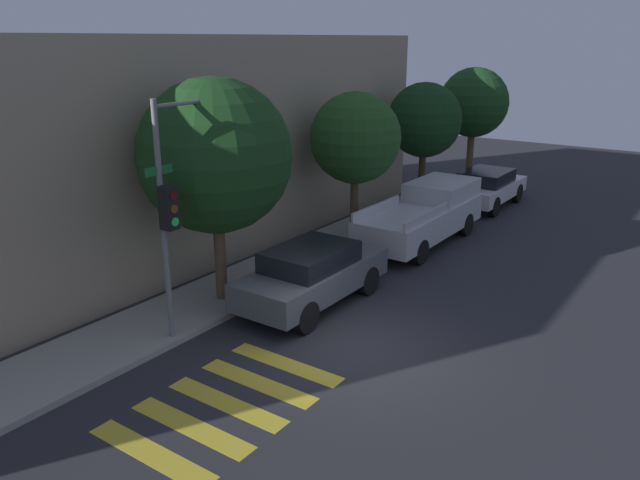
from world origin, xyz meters
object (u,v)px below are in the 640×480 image
tree_near_corner (215,156)px  tree_far_end (424,120)px  traffic_light_pole (178,186)px  pickup_truck (425,214)px  tree_midblock (355,138)px  sedan_middle (487,187)px  sedan_near_corner (312,274)px  tree_behind_truck (474,103)px

tree_near_corner → tree_far_end: (11.02, -0.00, -0.30)m
traffic_light_pole → pickup_truck: 9.58m
traffic_light_pole → tree_midblock: (7.95, 0.66, -0.08)m
sedan_middle → tree_midblock: (-6.67, 1.93, 2.56)m
sedan_near_corner → sedan_middle: size_ratio=1.03×
traffic_light_pole → pickup_truck: bearing=-7.9°
traffic_light_pole → sedan_near_corner: 4.13m
sedan_near_corner → sedan_middle: 11.67m
pickup_truck → sedan_middle: (5.46, -0.00, -0.15)m
tree_near_corner → traffic_light_pole: bearing=-159.6°
traffic_light_pole → tree_midblock: traffic_light_pole is taller
sedan_middle → tree_behind_truck: size_ratio=0.82×
sedan_near_corner → sedan_middle: (11.67, 0.00, -0.05)m
traffic_light_pole → sedan_middle: size_ratio=1.23×
tree_near_corner → tree_far_end: 11.03m
sedan_middle → tree_near_corner: 13.31m
pickup_truck → traffic_light_pole: bearing=172.1°
pickup_truck → tree_behind_truck: tree_behind_truck is taller
traffic_light_pole → tree_behind_truck: 17.56m
tree_far_end → tree_behind_truck: 4.75m
tree_near_corner → tree_midblock: size_ratio=1.15×
traffic_light_pole → tree_near_corner: (1.78, 0.66, 0.27)m
sedan_near_corner → tree_midblock: 5.92m
tree_far_end → pickup_truck: bearing=-152.1°
sedan_near_corner → pickup_truck: bearing=0.0°
tree_behind_truck → tree_far_end: bearing=-180.0°
tree_midblock → tree_behind_truck: size_ratio=0.93×
tree_near_corner → tree_far_end: size_ratio=1.15×
pickup_truck → tree_midblock: bearing=122.2°
sedan_middle → tree_behind_truck: tree_behind_truck is taller
pickup_truck → tree_far_end: bearing=27.9°
tree_behind_truck → tree_midblock: bearing=180.0°
tree_midblock → tree_near_corner: bearing=180.0°
sedan_near_corner → pickup_truck: 6.21m
tree_far_end → tree_behind_truck: size_ratio=0.93×
tree_midblock → tree_behind_truck: tree_behind_truck is taller
sedan_middle → tree_far_end: (-1.82, 1.93, 2.62)m
sedan_near_corner → traffic_light_pole: bearing=156.7°
tree_midblock → tree_behind_truck: bearing=0.0°
tree_near_corner → tree_far_end: bearing=-0.0°
tree_behind_truck → pickup_truck: bearing=-167.0°
pickup_truck → sedan_middle: bearing=-0.0°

